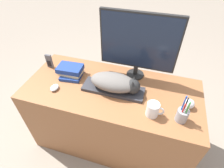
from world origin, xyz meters
TOP-DOWN VIEW (x-y plane):
  - ground_plane at (0.00, 0.00)m, footprint 12.00×12.00m
  - desk at (0.00, 0.31)m, footprint 1.38×0.62m
  - keyboard at (0.02, 0.29)m, footprint 0.48×0.15m
  - cat at (0.04, 0.29)m, footprint 0.38×0.19m
  - monitor at (0.15, 0.52)m, footprint 0.58×0.14m
  - computer_mouse at (-0.42, 0.17)m, footprint 0.06×0.08m
  - coffee_mug at (0.34, 0.14)m, footprint 0.12×0.08m
  - pen_cup at (0.52, 0.15)m, footprint 0.07×0.07m
  - baseball at (0.57, 0.28)m, footprint 0.07×0.07m
  - phone at (-0.61, 0.42)m, footprint 0.05×0.02m
  - book_stack at (-0.37, 0.36)m, footprint 0.21×0.18m

SIDE VIEW (x-z plane):
  - ground_plane at x=0.00m, z-range 0.00..0.00m
  - desk at x=0.00m, z-range 0.00..0.70m
  - keyboard at x=0.02m, z-range 0.70..0.72m
  - computer_mouse at x=-0.42m, z-range 0.70..0.73m
  - baseball at x=0.57m, z-range 0.70..0.77m
  - book_stack at x=-0.37m, z-range 0.70..0.79m
  - coffee_mug at x=0.34m, z-range 0.70..0.80m
  - pen_cup at x=0.52m, z-range 0.65..0.86m
  - phone at x=-0.61m, z-range 0.70..0.82m
  - cat at x=0.04m, z-range 0.72..0.85m
  - monitor at x=0.15m, z-range 0.74..1.27m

